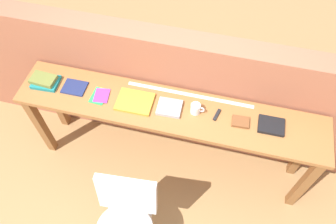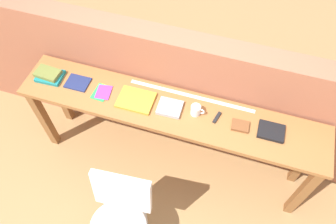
{
  "view_description": "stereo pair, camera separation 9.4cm",
  "coord_description": "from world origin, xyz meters",
  "px_view_note": "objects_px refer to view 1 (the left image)",
  "views": [
    {
      "loc": [
        0.34,
        -1.15,
        2.99
      ],
      "look_at": [
        0.0,
        0.25,
        0.9
      ],
      "focal_mm": 35.0,
      "sensor_mm": 36.0,
      "label": 1
    },
    {
      "loc": [
        0.43,
        -1.12,
        2.99
      ],
      "look_at": [
        0.0,
        0.25,
        0.9
      ],
      "focal_mm": 35.0,
      "sensor_mm": 36.0,
      "label": 2
    }
  ],
  "objects_px": {
    "chair_white_moulded": "(126,218)",
    "leather_journal_brown": "(241,122)",
    "multitool_folded": "(217,115)",
    "mug": "(196,109)",
    "book_open_centre": "(135,102)",
    "book_repair_rightmost": "(271,126)",
    "magazine_cycling": "(75,87)",
    "book_stack_leftmost": "(45,81)",
    "pamphlet_pile_colourful": "(100,96)"
  },
  "relations": [
    {
      "from": "pamphlet_pile_colourful",
      "to": "multitool_folded",
      "type": "height_order",
      "value": "multitool_folded"
    },
    {
      "from": "magazine_cycling",
      "to": "multitool_folded",
      "type": "distance_m",
      "value": 1.18
    },
    {
      "from": "book_stack_leftmost",
      "to": "book_repair_rightmost",
      "type": "bearing_deg",
      "value": 0.48
    },
    {
      "from": "multitool_folded",
      "to": "chair_white_moulded",
      "type": "bearing_deg",
      "value": -121.57
    },
    {
      "from": "pamphlet_pile_colourful",
      "to": "book_open_centre",
      "type": "height_order",
      "value": "book_open_centre"
    },
    {
      "from": "chair_white_moulded",
      "to": "leather_journal_brown",
      "type": "height_order",
      "value": "leather_journal_brown"
    },
    {
      "from": "book_stack_leftmost",
      "to": "multitool_folded",
      "type": "distance_m",
      "value": 1.44
    },
    {
      "from": "magazine_cycling",
      "to": "leather_journal_brown",
      "type": "xyz_separation_m",
      "value": [
        1.37,
        -0.01,
        0.01
      ]
    },
    {
      "from": "mug",
      "to": "book_repair_rightmost",
      "type": "xyz_separation_m",
      "value": [
        0.58,
        0.0,
        -0.03
      ]
    },
    {
      "from": "chair_white_moulded",
      "to": "book_open_centre",
      "type": "relative_size",
      "value": 3.13
    },
    {
      "from": "book_stack_leftmost",
      "to": "magazine_cycling",
      "type": "height_order",
      "value": "book_stack_leftmost"
    },
    {
      "from": "chair_white_moulded",
      "to": "mug",
      "type": "xyz_separation_m",
      "value": [
        0.35,
        0.83,
        0.4
      ]
    },
    {
      "from": "magazine_cycling",
      "to": "multitool_folded",
      "type": "xyz_separation_m",
      "value": [
        1.18,
        0.01,
        0.0
      ]
    },
    {
      "from": "chair_white_moulded",
      "to": "book_repair_rightmost",
      "type": "bearing_deg",
      "value": 41.87
    },
    {
      "from": "multitool_folded",
      "to": "book_stack_leftmost",
      "type": "bearing_deg",
      "value": -179.25
    },
    {
      "from": "multitool_folded",
      "to": "leather_journal_brown",
      "type": "relative_size",
      "value": 0.85
    },
    {
      "from": "magazine_cycling",
      "to": "multitool_folded",
      "type": "height_order",
      "value": "multitool_folded"
    },
    {
      "from": "book_stack_leftmost",
      "to": "book_repair_rightmost",
      "type": "relative_size",
      "value": 1.18
    },
    {
      "from": "book_open_centre",
      "to": "multitool_folded",
      "type": "relative_size",
      "value": 2.59
    },
    {
      "from": "book_stack_leftmost",
      "to": "mug",
      "type": "bearing_deg",
      "value": 0.49
    },
    {
      "from": "mug",
      "to": "book_repair_rightmost",
      "type": "height_order",
      "value": "mug"
    },
    {
      "from": "mug",
      "to": "leather_journal_brown",
      "type": "height_order",
      "value": "mug"
    },
    {
      "from": "book_open_centre",
      "to": "book_repair_rightmost",
      "type": "height_order",
      "value": "book_repair_rightmost"
    },
    {
      "from": "magazine_cycling",
      "to": "multitool_folded",
      "type": "relative_size",
      "value": 1.73
    },
    {
      "from": "chair_white_moulded",
      "to": "multitool_folded",
      "type": "xyz_separation_m",
      "value": [
        0.51,
        0.84,
        0.36
      ]
    },
    {
      "from": "pamphlet_pile_colourful",
      "to": "book_open_centre",
      "type": "xyz_separation_m",
      "value": [
        0.29,
        0.0,
        0.01
      ]
    },
    {
      "from": "book_open_centre",
      "to": "multitool_folded",
      "type": "bearing_deg",
      "value": 2.19
    },
    {
      "from": "chair_white_moulded",
      "to": "magazine_cycling",
      "type": "relative_size",
      "value": 4.68
    },
    {
      "from": "chair_white_moulded",
      "to": "multitool_folded",
      "type": "bearing_deg",
      "value": 58.43
    },
    {
      "from": "book_stack_leftmost",
      "to": "magazine_cycling",
      "type": "relative_size",
      "value": 1.21
    },
    {
      "from": "pamphlet_pile_colourful",
      "to": "leather_journal_brown",
      "type": "height_order",
      "value": "leather_journal_brown"
    },
    {
      "from": "book_open_centre",
      "to": "leather_journal_brown",
      "type": "xyz_separation_m",
      "value": [
        0.84,
        0.01,
        0.0
      ]
    },
    {
      "from": "multitool_folded",
      "to": "book_repair_rightmost",
      "type": "xyz_separation_m",
      "value": [
        0.41,
        -0.0,
        0.01
      ]
    },
    {
      "from": "leather_journal_brown",
      "to": "book_repair_rightmost",
      "type": "bearing_deg",
      "value": 2.06
    },
    {
      "from": "multitool_folded",
      "to": "leather_journal_brown",
      "type": "bearing_deg",
      "value": -7.27
    },
    {
      "from": "magazine_cycling",
      "to": "book_repair_rightmost",
      "type": "bearing_deg",
      "value": -0.47
    },
    {
      "from": "chair_white_moulded",
      "to": "book_stack_leftmost",
      "type": "bearing_deg",
      "value": 138.56
    },
    {
      "from": "multitool_folded",
      "to": "leather_journal_brown",
      "type": "xyz_separation_m",
      "value": [
        0.19,
        -0.02,
        0.0
      ]
    },
    {
      "from": "magazine_cycling",
      "to": "book_repair_rightmost",
      "type": "height_order",
      "value": "book_repair_rightmost"
    },
    {
      "from": "chair_white_moulded",
      "to": "pamphlet_pile_colourful",
      "type": "bearing_deg",
      "value": 118.51
    },
    {
      "from": "pamphlet_pile_colourful",
      "to": "leather_journal_brown",
      "type": "bearing_deg",
      "value": 0.69
    },
    {
      "from": "book_stack_leftmost",
      "to": "pamphlet_pile_colourful",
      "type": "distance_m",
      "value": 0.49
    },
    {
      "from": "pamphlet_pile_colourful",
      "to": "book_stack_leftmost",
      "type": "bearing_deg",
      "value": 177.84
    },
    {
      "from": "mug",
      "to": "multitool_folded",
      "type": "relative_size",
      "value": 1.0
    },
    {
      "from": "multitool_folded",
      "to": "book_repair_rightmost",
      "type": "height_order",
      "value": "book_repair_rightmost"
    },
    {
      "from": "magazine_cycling",
      "to": "mug",
      "type": "bearing_deg",
      "value": -0.61
    },
    {
      "from": "book_open_centre",
      "to": "book_repair_rightmost",
      "type": "xyz_separation_m",
      "value": [
        1.07,
        0.03,
        0.0
      ]
    },
    {
      "from": "pamphlet_pile_colourful",
      "to": "magazine_cycling",
      "type": "bearing_deg",
      "value": 173.23
    },
    {
      "from": "book_open_centre",
      "to": "leather_journal_brown",
      "type": "distance_m",
      "value": 0.84
    },
    {
      "from": "leather_journal_brown",
      "to": "book_repair_rightmost",
      "type": "xyz_separation_m",
      "value": [
        0.23,
        0.02,
        0.0
      ]
    }
  ]
}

